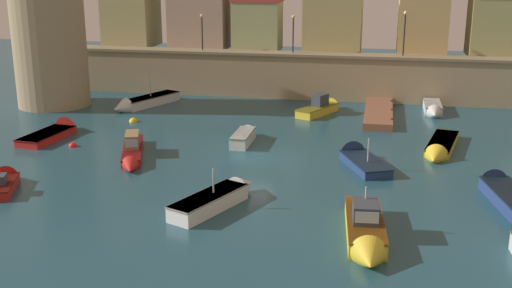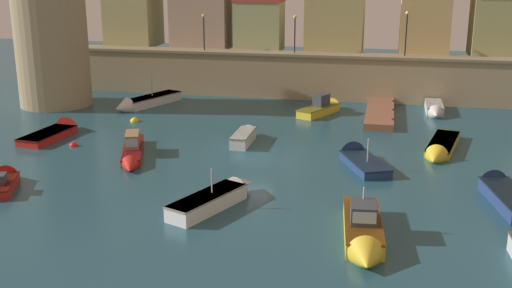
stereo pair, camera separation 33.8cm
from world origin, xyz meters
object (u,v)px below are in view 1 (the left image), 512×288
Objects in this scene: moored_boat_4 at (440,148)px; moored_boat_10 at (245,136)px; moored_boat_3 at (3,182)px; mooring_buoy_1 at (133,122)px; quay_lamp_2 at (405,27)px; moored_boat_0 at (323,107)px; moored_boat_1 at (358,158)px; moored_boat_12 at (503,191)px; quay_lamp_0 at (202,26)px; moored_boat_9 at (57,132)px; moored_boat_2 at (433,109)px; mooring_buoy_0 at (73,147)px; moored_boat_8 at (366,232)px; moored_boat_5 at (219,197)px; quay_lamp_1 at (293,28)px; moored_boat_6 at (143,102)px; fortress_tower at (49,38)px; moored_boat_11 at (132,152)px.

moored_boat_10 is at bearing -78.05° from moored_boat_4.
moored_boat_3 is 15.61m from mooring_buoy_1.
quay_lamp_2 is at bearing -34.95° from moored_boat_10.
moored_boat_10 is (-10.90, -15.47, -6.24)m from quay_lamp_2.
moored_boat_4 is 23.35m from mooring_buoy_1.
moored_boat_0 is 13.55m from moored_boat_1.
moored_boat_12 reaches higher than moored_boat_10.
quay_lamp_0 is 28.12m from moored_boat_3.
moored_boat_4 is at bearing -81.38° from moored_boat_9.
moored_boat_2 reaches higher than mooring_buoy_0.
moored_boat_8 is at bearing -93.76° from quay_lamp_2.
moored_boat_5 is 1.41× the size of moored_boat_10.
quay_lamp_0 is 13.49m from mooring_buoy_1.
moored_boat_5 is (8.67, -27.33, -5.92)m from quay_lamp_0.
moored_boat_1 is 9.19m from moored_boat_12.
quay_lamp_1 is 20.80m from moored_boat_1.
quay_lamp_1 is at bearing -3.90° from moored_boat_10.
mooring_buoy_0 is at bearing -123.22° from quay_lamp_1.
moored_boat_1 is at bearing -14.91° from moored_boat_5.
moored_boat_0 is at bearing 116.80° from moored_boat_6.
quay_lamp_1 is 17.21m from mooring_buoy_1.
moored_boat_12 is 9.91× the size of mooring_buoy_1.
moored_boat_11 is (12.53, -13.22, -5.40)m from fortress_tower.
moored_boat_4 is at bearing -85.08° from moored_boat_3.
moored_boat_11 is 1.10× the size of moored_boat_12.
quay_lamp_0 is 20.35m from mooring_buoy_0.
quay_lamp_0 reaches higher than moored_boat_3.
quay_lamp_2 is at bearing 13.88° from fortress_tower.
moored_boat_2 is 7.48× the size of mooring_buoy_1.
quay_lamp_1 is 0.54× the size of moored_boat_9.
moored_boat_2 is (2.60, -4.06, -6.28)m from quay_lamp_2.
moored_boat_6 is (-21.91, -6.49, -6.26)m from quay_lamp_2.
quay_lamp_2 reaches higher than moored_boat_6.
moored_boat_12 is at bearing -57.64° from quay_lamp_1.
mooring_buoy_1 is (-11.08, 15.68, -0.44)m from moored_boat_5.
mooring_buoy_0 is (-15.78, -13.37, -0.48)m from moored_boat_0.
moored_boat_2 is at bearing 119.05° from moored_boat_6.
moored_boat_6 reaches higher than moored_boat_4.
moored_boat_10 is at bearing 29.11° from moored_boat_5.
fortress_tower reaches higher than quay_lamp_2.
moored_boat_4 is 25.82m from moored_boat_6.
moored_boat_5 is (-11.97, -11.94, 0.17)m from moored_boat_4.
fortress_tower reaches higher than moored_boat_9.
moored_boat_11 is 9.59m from mooring_buoy_1.
moored_boat_6 is (-19.05, 12.15, 0.13)m from moored_boat_1.
fortress_tower is at bearing -147.26° from quay_lamp_0.
quay_lamp_0 reaches higher than moored_boat_4.
moored_boat_3 is at bearing 169.82° from moored_boat_0.
moored_boat_4 is 1.05× the size of moored_boat_8.
mooring_buoy_0 is at bearing -139.52° from quay_lamp_2.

